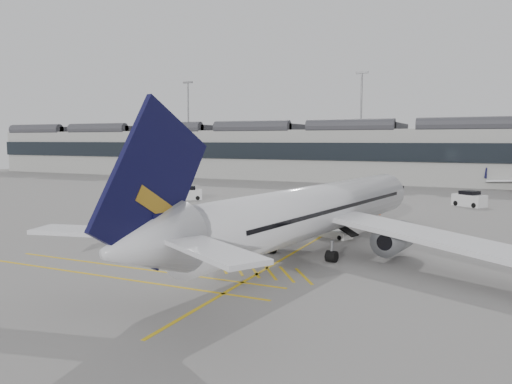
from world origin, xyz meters
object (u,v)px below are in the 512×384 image
at_px(baggage_cart_a, 253,218).
at_px(ramp_agent_a, 294,222).
at_px(airliner_main, 312,212).
at_px(pushback_tug, 189,232).
at_px(ramp_agent_b, 274,220).
at_px(belt_loader, 332,231).

distance_m(baggage_cart_a, ramp_agent_a, 4.42).
xyz_separation_m(airliner_main, pushback_tug, (-12.00, 0.95, -2.68)).
distance_m(ramp_agent_a, ramp_agent_b, 2.15).
bearing_deg(ramp_agent_a, belt_loader, -45.34).
relative_size(belt_loader, baggage_cart_a, 2.25).
bearing_deg(pushback_tug, ramp_agent_a, 61.98).
distance_m(airliner_main, ramp_agent_b, 10.89).
bearing_deg(ramp_agent_a, ramp_agent_b, 149.19).
distance_m(ramp_agent_a, pushback_tug, 10.36).
bearing_deg(airliner_main, baggage_cart_a, 147.62).
relative_size(airliner_main, belt_loader, 9.18).
bearing_deg(ramp_agent_b, airliner_main, 120.50).
distance_m(ramp_agent_b, pushback_tug, 9.03).
bearing_deg(baggage_cart_a, pushback_tug, -119.27).
relative_size(belt_loader, pushback_tug, 1.68).
distance_m(airliner_main, belt_loader, 7.43).
height_order(belt_loader, ramp_agent_b, ramp_agent_b).
relative_size(airliner_main, baggage_cart_a, 20.68).
distance_m(baggage_cart_a, pushback_tug, 7.70).
bearing_deg(pushback_tug, airliner_main, 13.31).
height_order(belt_loader, ramp_agent_a, ramp_agent_a).
xyz_separation_m(baggage_cart_a, ramp_agent_a, (4.42, 0.14, -0.12)).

